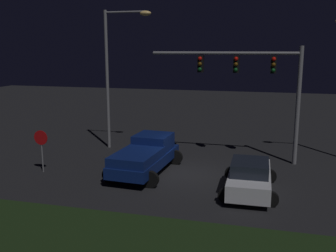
{
  "coord_description": "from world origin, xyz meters",
  "views": [
    {
      "loc": [
        3.68,
        -18.52,
        6.35
      ],
      "look_at": [
        -1.23,
        0.4,
        2.4
      ],
      "focal_mm": 41.04,
      "sensor_mm": 36.0,
      "label": 1
    }
  ],
  "objects": [
    {
      "name": "stop_sign",
      "position": [
        -7.49,
        -1.55,
        1.56
      ],
      "size": [
        0.76,
        0.08,
        2.23
      ],
      "color": "slate",
      "rests_on": "ground_plane"
    },
    {
      "name": "street_lamp_left",
      "position": [
        -5.57,
        4.13,
        5.45
      ],
      "size": [
        3.04,
        0.44,
        8.67
      ],
      "color": "slate",
      "rests_on": "ground_plane"
    },
    {
      "name": "ground_plane",
      "position": [
        0.0,
        0.0,
        0.0
      ],
      "size": [
        80.0,
        80.0,
        0.0
      ],
      "primitive_type": "plane",
      "color": "black"
    },
    {
      "name": "car_sedan",
      "position": [
        3.11,
        -1.78,
        0.74
      ],
      "size": [
        2.52,
        4.42,
        1.51
      ],
      "rotation": [
        0.0,
        0.0,
        1.58
      ],
      "color": "silver",
      "rests_on": "ground_plane"
    },
    {
      "name": "pickup_truck",
      "position": [
        -2.24,
        -0.16,
        1.0
      ],
      "size": [
        3.12,
        5.52,
        1.8
      ],
      "rotation": [
        0.0,
        0.0,
        1.5
      ],
      "color": "navy",
      "rests_on": "ground_plane"
    },
    {
      "name": "traffic_signal_gantry",
      "position": [
        2.9,
        3.26,
        4.9
      ],
      "size": [
        8.32,
        0.56,
        6.5
      ],
      "color": "slate",
      "rests_on": "ground_plane"
    }
  ]
}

